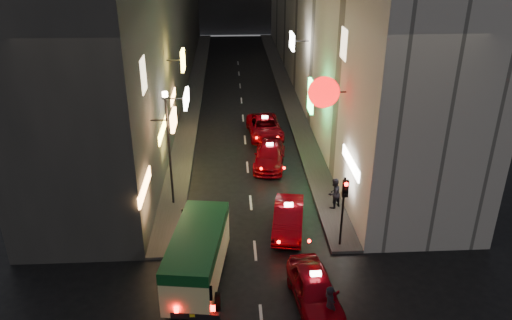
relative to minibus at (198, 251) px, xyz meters
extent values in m
cube|color=#FFA659|center=(-1.36, 6.40, 3.47)|extent=(0.18, 1.58, 0.85)
cube|color=white|center=(-1.07, 10.97, 3.12)|extent=(0.18, 2.17, 0.81)
cube|color=yellow|center=(-1.47, 14.58, 4.53)|extent=(0.18, 1.38, 1.31)
cube|color=#FFA659|center=(-2.48, 3.03, 1.52)|extent=(0.10, 3.24, 0.55)
cube|color=yellow|center=(-2.48, 10.15, 1.52)|extent=(0.10, 3.77, 0.55)
cube|color=#FFA659|center=(-2.48, 16.45, 1.52)|extent=(0.10, 2.81, 0.55)
cube|color=#FFE5B2|center=(-2.49, 5.53, 6.02)|extent=(0.06, 1.30, 1.60)
cylinder|color=#F20A0A|center=(6.33, 7.27, 4.50)|extent=(1.64, 0.18, 1.64)
cube|color=#32FB63|center=(6.48, 12.09, 2.79)|extent=(0.18, 1.34, 1.99)
cube|color=white|center=(6.22, 20.01, 4.55)|extent=(0.18, 1.85, 1.18)
cube|color=white|center=(7.48, 5.05, 1.52)|extent=(0.10, 3.44, 0.55)
cube|color=#FFE5B2|center=(7.49, 8.53, 6.72)|extent=(0.06, 1.30, 1.60)
cube|color=#454240|center=(-1.75, 27.53, -1.41)|extent=(1.50, 52.00, 0.15)
cube|color=#454240|center=(6.75, 27.53, -1.41)|extent=(1.50, 52.00, 0.15)
cube|color=#E9E191|center=(0.00, -0.02, -0.15)|extent=(2.62, 5.62, 1.99)
cube|color=#0D441B|center=(0.00, -0.02, 0.62)|extent=(2.65, 5.65, 0.50)
cube|color=black|center=(0.00, 0.25, 0.05)|extent=(2.35, 3.48, 0.45)
cube|color=black|center=(0.00, -2.68, -1.01)|extent=(1.86, 0.43, 0.27)
cube|color=#FF0A05|center=(-0.68, -2.75, -0.65)|extent=(0.16, 0.06, 0.25)
cube|color=#FF0A05|center=(0.68, -2.75, -0.65)|extent=(0.16, 0.06, 0.25)
cylinder|color=black|center=(-0.83, 1.72, -1.14)|extent=(0.20, 0.69, 0.69)
cylinder|color=black|center=(0.83, -1.75, -1.14)|extent=(0.20, 0.69, 0.69)
imported|color=maroon|center=(4.65, -1.76, -0.66)|extent=(2.64, 5.37, 1.65)
cube|color=white|center=(4.65, -1.76, 0.25)|extent=(0.44, 0.22, 0.16)
imported|color=maroon|center=(4.23, 3.72, -0.70)|extent=(2.77, 5.18, 1.57)
cube|color=white|center=(4.23, 3.72, 0.17)|extent=(0.44, 0.24, 0.16)
sphere|color=#FF0A05|center=(3.53, 1.48, -0.68)|extent=(0.16, 0.16, 0.16)
sphere|color=#FF0A05|center=(4.92, 1.48, -0.68)|extent=(0.16, 0.16, 0.16)
imported|color=maroon|center=(3.91, 11.34, -0.71)|extent=(2.68, 5.08, 1.54)
cube|color=white|center=(3.91, 11.34, 0.15)|extent=(0.44, 0.24, 0.16)
sphere|color=#FF0A05|center=(3.23, 9.14, -0.69)|extent=(0.16, 0.16, 0.16)
sphere|color=#FF0A05|center=(4.60, 9.14, -0.69)|extent=(0.16, 0.16, 0.16)
imported|color=maroon|center=(3.95, 16.14, -0.68)|extent=(2.42, 5.21, 1.62)
cube|color=white|center=(3.95, 16.14, 0.22)|extent=(0.43, 0.21, 0.16)
sphere|color=#FF0A05|center=(3.23, 13.84, -0.65)|extent=(0.16, 0.16, 0.16)
sphere|color=#FF0A05|center=(4.66, 13.84, -0.65)|extent=(0.16, 0.16, 0.16)
imported|color=black|center=(5.03, -2.86, -0.50)|extent=(0.60, 0.75, 1.97)
imported|color=black|center=(6.85, 5.55, -0.38)|extent=(0.84, 0.79, 1.90)
cylinder|color=black|center=(6.50, 2.13, 0.42)|extent=(0.10, 0.10, 3.50)
cube|color=black|center=(6.50, 1.95, 1.72)|extent=(0.26, 0.18, 0.80)
sphere|color=#FF0A05|center=(6.50, 1.84, 1.99)|extent=(0.18, 0.18, 0.18)
sphere|color=black|center=(6.50, 1.84, 1.72)|extent=(0.17, 0.17, 0.17)
sphere|color=black|center=(6.50, 1.84, 1.45)|extent=(0.17, 0.17, 0.17)
cylinder|color=black|center=(-1.70, 6.53, 1.67)|extent=(0.12, 0.12, 6.00)
cylinder|color=#FFE5BF|center=(-1.70, 6.53, 4.77)|extent=(0.28, 0.28, 0.25)
camera|label=1|loc=(1.48, -17.27, 12.12)|focal=35.00mm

